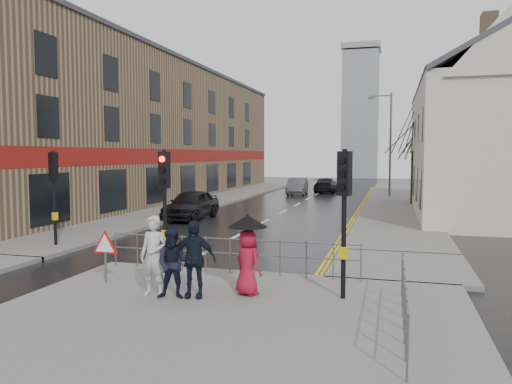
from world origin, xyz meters
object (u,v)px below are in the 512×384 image
Objects in this scene: car_parked at (191,204)px; pedestrian_a at (154,256)px; pedestrian_b at (173,264)px; car_mid at (297,186)px; pedestrian_with_umbrella at (248,249)px; pedestrian_d at (193,259)px.

pedestrian_a is at bearing -69.87° from car_parked.
pedestrian_b is 31.53m from car_mid.
pedestrian_with_umbrella is at bearing 14.24° from pedestrian_b.
car_mid is at bearing 98.52° from pedestrian_with_umbrella.
pedestrian_b is (0.53, -0.08, -0.13)m from pedestrian_a.
pedestrian_b is at bearing -88.53° from car_mid.
pedestrian_b is 1.73m from pedestrian_with_umbrella.
pedestrian_d is at bearing 13.37° from pedestrian_a.
car_parked is (-5.87, 13.82, -0.25)m from pedestrian_d.
pedestrian_d reaches higher than pedestrian_b.
pedestrian_a reaches higher than car_parked.
pedestrian_b reaches higher than car_mid.
pedestrian_with_umbrella is 0.41× the size of car_parked.
pedestrian_b is 0.90× the size of pedestrian_d.
pedestrian_with_umbrella is at bearing 12.96° from pedestrian_d.
pedestrian_a is 1.17× the size of pedestrian_b.
pedestrian_b is 0.85× the size of pedestrian_with_umbrella.
pedestrian_d is at bearing -155.85° from pedestrian_with_umbrella.
car_parked is (-5.47, 14.04, -0.17)m from pedestrian_b.
pedestrian_d is 0.39× the size of car_parked.
pedestrian_a reaches higher than pedestrian_d.
pedestrian_a is at bearing -162.57° from pedestrian_with_umbrella.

